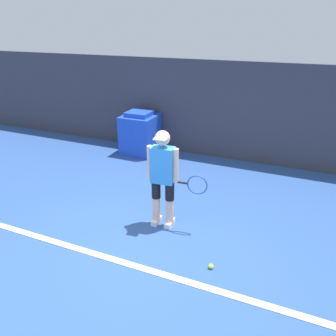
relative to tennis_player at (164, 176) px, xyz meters
name	(u,v)px	position (x,y,z in m)	size (l,w,h in m)	color
ground_plane	(134,253)	(-0.10, -0.83, -0.86)	(24.00, 24.00, 0.00)	#2D5193
back_wall	(216,110)	(-0.10, 3.17, 0.25)	(24.00, 0.10, 2.21)	#383842
court_baseline	(125,263)	(-0.10, -1.06, -0.85)	(21.60, 0.10, 0.01)	white
tennis_player	(164,176)	(0.00, 0.00, 0.00)	(0.92, 0.30, 1.55)	beige
tennis_ball	(211,266)	(0.98, -0.70, -0.82)	(0.07, 0.07, 0.07)	#D1E533
covered_chair	(140,133)	(-1.79, 2.67, -0.37)	(0.79, 0.79, 1.03)	blue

